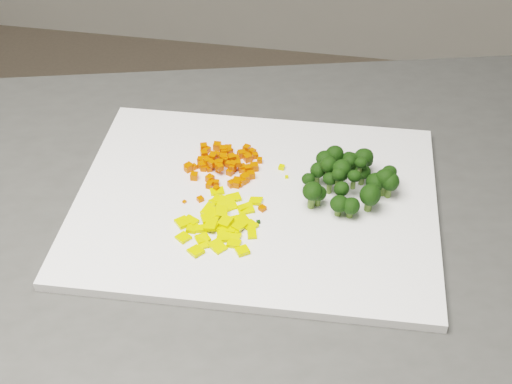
% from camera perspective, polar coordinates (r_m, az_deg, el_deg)
% --- Properties ---
extents(cutting_board, '(0.47, 0.37, 0.01)m').
position_cam_1_polar(cutting_board, '(0.90, 0.00, -0.77)').
color(cutting_board, white).
rests_on(cutting_board, counter_block).
extents(carrot_pile, '(0.10, 0.10, 0.03)m').
position_cam_1_polar(carrot_pile, '(0.94, -2.60, 2.63)').
color(carrot_pile, '#E23F02').
rests_on(carrot_pile, cutting_board).
extents(pepper_pile, '(0.12, 0.12, 0.02)m').
position_cam_1_polar(pepper_pile, '(0.86, -2.77, -2.06)').
color(pepper_pile, yellow).
rests_on(pepper_pile, cutting_board).
extents(broccoli_pile, '(0.12, 0.12, 0.06)m').
position_cam_1_polar(broccoli_pile, '(0.90, 6.95, 1.74)').
color(broccoli_pile, black).
rests_on(broccoli_pile, cutting_board).
extents(carrot_cube_0, '(0.01, 0.01, 0.01)m').
position_cam_1_polar(carrot_cube_0, '(0.91, -3.77, 0.53)').
color(carrot_cube_0, '#E23F02').
rests_on(carrot_cube_0, carrot_pile).
extents(carrot_cube_1, '(0.01, 0.01, 0.01)m').
position_cam_1_polar(carrot_cube_1, '(0.94, -4.50, 2.13)').
color(carrot_cube_1, '#E23F02').
rests_on(carrot_cube_1, carrot_pile).
extents(carrot_cube_2, '(0.01, 0.01, 0.01)m').
position_cam_1_polar(carrot_cube_2, '(0.93, -1.14, 1.92)').
color(carrot_cube_2, '#E23F02').
rests_on(carrot_cube_2, carrot_pile).
extents(carrot_cube_3, '(0.01, 0.01, 0.01)m').
position_cam_1_polar(carrot_cube_3, '(0.94, -3.72, 1.98)').
color(carrot_cube_3, '#E23F02').
rests_on(carrot_cube_3, carrot_pile).
extents(carrot_cube_4, '(0.01, 0.01, 0.01)m').
position_cam_1_polar(carrot_cube_4, '(0.95, -3.47, 2.99)').
color(carrot_cube_4, '#E23F02').
rests_on(carrot_cube_4, carrot_pile).
extents(carrot_cube_5, '(0.01, 0.01, 0.01)m').
position_cam_1_polar(carrot_cube_5, '(0.93, -0.66, 1.88)').
color(carrot_cube_5, '#E23F02').
rests_on(carrot_cube_5, carrot_pile).
extents(carrot_cube_6, '(0.01, 0.01, 0.01)m').
position_cam_1_polar(carrot_cube_6, '(0.93, -3.06, 2.15)').
color(carrot_cube_6, '#E23F02').
rests_on(carrot_cube_6, carrot_pile).
extents(carrot_cube_7, '(0.01, 0.01, 0.01)m').
position_cam_1_polar(carrot_cube_7, '(0.96, -3.42, 2.84)').
color(carrot_cube_7, '#E23F02').
rests_on(carrot_cube_7, carrot_pile).
extents(carrot_cube_8, '(0.01, 0.01, 0.01)m').
position_cam_1_polar(carrot_cube_8, '(0.94, -3.78, 1.85)').
color(carrot_cube_8, '#E23F02').
rests_on(carrot_cube_8, carrot_pile).
extents(carrot_cube_9, '(0.01, 0.01, 0.01)m').
position_cam_1_polar(carrot_cube_9, '(0.94, -5.40, 2.00)').
color(carrot_cube_9, '#E23F02').
rests_on(carrot_cube_9, carrot_pile).
extents(carrot_cube_10, '(0.01, 0.01, 0.01)m').
position_cam_1_polar(carrot_cube_10, '(0.92, -3.71, 1.08)').
color(carrot_cube_10, '#E23F02').
rests_on(carrot_cube_10, carrot_pile).
extents(carrot_cube_11, '(0.01, 0.01, 0.01)m').
position_cam_1_polar(carrot_cube_11, '(0.93, -2.20, 2.24)').
color(carrot_cube_11, '#E23F02').
rests_on(carrot_cube_11, carrot_pile).
extents(carrot_cube_12, '(0.01, 0.01, 0.01)m').
position_cam_1_polar(carrot_cube_12, '(0.94, -0.13, 2.02)').
color(carrot_cube_12, '#E23F02').
rests_on(carrot_cube_12, carrot_pile).
extents(carrot_cube_13, '(0.01, 0.01, 0.01)m').
position_cam_1_polar(carrot_cube_13, '(0.94, -4.20, 1.93)').
color(carrot_cube_13, '#E23F02').
rests_on(carrot_cube_13, carrot_pile).
extents(carrot_cube_14, '(0.01, 0.01, 0.01)m').
position_cam_1_polar(carrot_cube_14, '(0.94, -4.22, 2.20)').
color(carrot_cube_14, '#E23F02').
rests_on(carrot_cube_14, carrot_pile).
extents(carrot_cube_15, '(0.01, 0.01, 0.01)m').
position_cam_1_polar(carrot_cube_15, '(0.93, -3.56, 2.28)').
color(carrot_cube_15, '#E23F02').
rests_on(carrot_cube_15, carrot_pile).
extents(carrot_cube_16, '(0.01, 0.01, 0.01)m').
position_cam_1_polar(carrot_cube_16, '(0.95, -1.56, 2.75)').
color(carrot_cube_16, '#E23F02').
rests_on(carrot_cube_16, carrot_pile).
extents(carrot_cube_17, '(0.01, 0.01, 0.01)m').
position_cam_1_polar(carrot_cube_17, '(0.92, -1.53, 0.92)').
color(carrot_cube_17, '#E23F02').
rests_on(carrot_cube_17, carrot_pile).
extents(carrot_cube_18, '(0.01, 0.01, 0.01)m').
position_cam_1_polar(carrot_cube_18, '(0.94, -5.01, 2.01)').
color(carrot_cube_18, '#E23F02').
rests_on(carrot_cube_18, carrot_pile).
extents(carrot_cube_19, '(0.01, 0.01, 0.01)m').
position_cam_1_polar(carrot_cube_19, '(0.94, -3.16, 2.32)').
color(carrot_cube_19, '#E23F02').
rests_on(carrot_cube_19, carrot_pile).
extents(carrot_cube_20, '(0.01, 0.01, 0.01)m').
position_cam_1_polar(carrot_cube_20, '(0.96, -3.16, 2.93)').
color(carrot_cube_20, '#E23F02').
rests_on(carrot_cube_20, carrot_pile).
extents(carrot_cube_21, '(0.01, 0.01, 0.01)m').
position_cam_1_polar(carrot_cube_21, '(0.95, -4.38, 2.63)').
color(carrot_cube_21, '#E23F02').
rests_on(carrot_cube_21, carrot_pile).
extents(carrot_cube_22, '(0.01, 0.01, 0.01)m').
position_cam_1_polar(carrot_cube_22, '(0.93, -4.96, 1.27)').
color(carrot_cube_22, '#E23F02').
rests_on(carrot_cube_22, carrot_pile).
extents(carrot_cube_23, '(0.01, 0.01, 0.01)m').
position_cam_1_polar(carrot_cube_23, '(0.94, -1.77, 1.88)').
color(carrot_cube_23, '#E23F02').
rests_on(carrot_cube_23, carrot_pile).
extents(carrot_cube_24, '(0.01, 0.01, 0.01)m').
position_cam_1_polar(carrot_cube_24, '(0.95, -0.50, 2.70)').
color(carrot_cube_24, '#E23F02').
rests_on(carrot_cube_24, carrot_pile).
extents(carrot_cube_25, '(0.01, 0.01, 0.01)m').
position_cam_1_polar(carrot_cube_25, '(0.91, -1.26, 0.67)').
color(carrot_cube_25, '#E23F02').
rests_on(carrot_cube_25, carrot_pile).
extents(carrot_cube_26, '(0.01, 0.01, 0.01)m').
position_cam_1_polar(carrot_cube_26, '(0.95, 0.29, 2.55)').
color(carrot_cube_26, '#E23F02').
rests_on(carrot_cube_26, carrot_pile).
extents(carrot_cube_27, '(0.01, 0.01, 0.01)m').
position_cam_1_polar(carrot_cube_27, '(0.93, -1.45, 2.30)').
color(carrot_cube_27, '#E23F02').
rests_on(carrot_cube_27, carrot_pile).
extents(carrot_cube_28, '(0.01, 0.01, 0.01)m').
position_cam_1_polar(carrot_cube_28, '(0.94, -3.91, 2.47)').
color(carrot_cube_28, '#E23F02').
rests_on(carrot_cube_28, carrot_pile).
extents(carrot_cube_29, '(0.01, 0.01, 0.01)m').
position_cam_1_polar(carrot_cube_29, '(0.94, -1.60, 2.40)').
color(carrot_cube_29, '#E23F02').
rests_on(carrot_cube_29, carrot_pile).
extents(carrot_cube_30, '(0.01, 0.01, 0.01)m').
position_cam_1_polar(carrot_cube_30, '(0.96, -1.16, 3.05)').
color(carrot_cube_30, '#E23F02').
rests_on(carrot_cube_30, carrot_pile).
extents(carrot_cube_31, '(0.01, 0.01, 0.01)m').
position_cam_1_polar(carrot_cube_31, '(0.91, -1.13, 0.86)').
color(carrot_cube_31, '#E23F02').
rests_on(carrot_cube_31, carrot_pile).
extents(carrot_cube_32, '(0.01, 0.01, 0.01)m').
position_cam_1_polar(carrot_cube_32, '(0.95, -2.64, 3.41)').
color(carrot_cube_32, '#E23F02').
rests_on(carrot_cube_32, carrot_pile).
extents(carrot_cube_33, '(0.01, 0.01, 0.01)m').
position_cam_1_polar(carrot_cube_33, '(0.91, -3.18, 0.28)').
color(carrot_cube_33, '#E23F02').
rests_on(carrot_cube_33, carrot_pile).
extents(carrot_cube_34, '(0.01, 0.01, 0.01)m').
position_cam_1_polar(carrot_cube_34, '(0.92, -0.90, 1.10)').
color(carrot_cube_34, '#E23F02').
rests_on(carrot_cube_34, carrot_pile).
extents(carrot_cube_35, '(0.01, 0.01, 0.01)m').
position_cam_1_polar(carrot_cube_35, '(0.95, -1.80, 2.41)').
color(carrot_cube_35, '#E23F02').
rests_on(carrot_cube_35, carrot_pile).
extents(carrot_cube_36, '(0.01, 0.01, 0.01)m').
position_cam_1_polar(carrot_cube_36, '(0.94, -4.24, 2.10)').
color(carrot_cube_36, '#E23F02').
rests_on(carrot_cube_36, carrot_pile).
extents(carrot_cube_37, '(0.01, 0.01, 0.01)m').
position_cam_1_polar(carrot_cube_37, '(0.95, -4.25, 2.39)').
color(carrot_cube_37, '#E23F02').
rests_on(carrot_cube_37, carrot_pile).
extents(carrot_cube_38, '(0.01, 0.01, 0.01)m').
position_cam_1_polar(carrot_cube_38, '(0.94, -3.03, 1.83)').
color(carrot_cube_38, '#E23F02').
rests_on(carrot_cube_38, carrot_pile).
extents(carrot_cube_39, '(0.01, 0.01, 0.01)m').
position_cam_1_polar(carrot_cube_39, '(0.93, -2.10, 1.60)').
color(carrot_cube_39, '#E23F02').
rests_on(carrot_cube_39, carrot_pile).
extents(carrot_cube_40, '(0.01, 0.01, 0.01)m').
position_cam_1_polar(carrot_cube_40, '(0.94, -2.45, 2.60)').
color(carrot_cube_40, '#E23F02').
rests_on(carrot_cube_40, carrot_pile).
extents(carrot_cube_41, '(0.01, 0.01, 0.01)m').
position_cam_1_polar(carrot_cube_41, '(0.93, -2.90, 1.98)').
color(carrot_cube_41, '#E23F02').
rests_on(carrot_cube_41, carrot_pile).
extents(carrot_cube_42, '(0.01, 0.01, 0.01)m').
position_cam_1_polar(carrot_cube_42, '(0.91, -1.57, 0.67)').
color(carrot_cube_42, '#E23F02').
rests_on(carrot_cube_42, carrot_pile).
extents(carrot_cube_43, '(0.01, 0.01, 0.01)m').
position_cam_1_polar(carrot_cube_43, '(0.96, -0.86, 2.99)').
color(carrot_cube_43, '#E23F02').
rests_on(carrot_cube_43, carrot_pile).
extents(carrot_cube_44, '(0.01, 0.01, 0.01)m').
position_cam_1_polar(carrot_cube_44, '(0.97, -4.20, 3.60)').
color(carrot_cube_44, '#E23F02').
rests_on(carrot_cube_44, carrot_pile).
extents(carrot_cube_45, '(0.01, 0.01, 0.01)m').
position_cam_1_polar(carrot_cube_45, '(0.94, -1.12, 1.87)').
color(carrot_cube_45, '#E23F02').
rests_on(carrot_cube_45, carrot_pile).
extents(carrot_cube_46, '(0.01, 0.01, 0.01)m').
position_cam_1_polar(carrot_cube_46, '(0.92, -0.84, 0.93)').
color(carrot_cube_46, '#E23F02').
rests_on(carrot_cube_46, carrot_pile).
extents(carrot_cube_47, '(0.01, 0.01, 0.01)m').
position_cam_1_polar(carrot_cube_47, '(0.95, -0.67, 2.75)').
color(carrot_cube_47, '#E23F02').
rests_on(carrot_cube_47, carrot_pile).
extents(carrot_cube_48, '(0.01, 0.01, 0.01)m').
position_cam_1_polar(carrot_cube_48, '(0.94, -5.46, 1.86)').
color(carrot_cube_48, '#E23F02').
rests_on(carrot_cube_48, carrot_pile).
extents(carrot_cube_49, '(0.01, 0.01, 0.01)m').
position_cam_1_polar(carrot_cube_49, '(0.97, -3.12, 3.69)').
color(carrot_cube_49, '#E23F02').
rests_on(carrot_cube_49, carrot_pile).
extents(carrot_cube_50, '(0.01, 0.01, 0.01)m').
position_cam_1_polar(carrot_cube_50, '(0.97, -3.93, 3.41)').
color(carrot_cube_50, '#E23F02').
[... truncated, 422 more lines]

